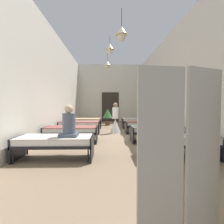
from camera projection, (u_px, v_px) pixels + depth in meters
ground_plane at (113, 138)px, 7.19m from camera, size 5.86×14.24×0.10m
room_shell at (112, 85)px, 8.30m from camera, size 5.66×13.84×4.69m
bed_left_row_0 at (55, 142)px, 4.28m from camera, size 1.90×0.84×0.57m
bed_right_row_0 at (178, 141)px, 4.37m from camera, size 1.90×0.84×0.57m
bed_left_row_1 at (71, 130)px, 6.18m from camera, size 1.90×0.84×0.57m
bed_right_row_1 at (157, 130)px, 6.27m from camera, size 1.90×0.84×0.57m
bed_left_row_2 at (80, 124)px, 8.08m from camera, size 1.90×0.84×0.57m
bed_right_row_2 at (145, 124)px, 8.17m from camera, size 1.90×0.84×0.57m
bed_left_row_3 at (85, 121)px, 9.97m from camera, size 1.90×0.84×0.57m
bed_right_row_3 at (138, 120)px, 10.06m from camera, size 1.90×0.84×0.57m
nurse_near_aisle at (115, 122)px, 8.23m from camera, size 0.52×0.52×1.49m
patient_seated_primary at (69, 125)px, 4.26m from camera, size 0.44×0.44×0.80m
potted_plant at (108, 114)px, 11.42m from camera, size 0.66×0.66×1.13m
privacy_screen at (206, 162)px, 1.52m from camera, size 1.22×0.30×1.70m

